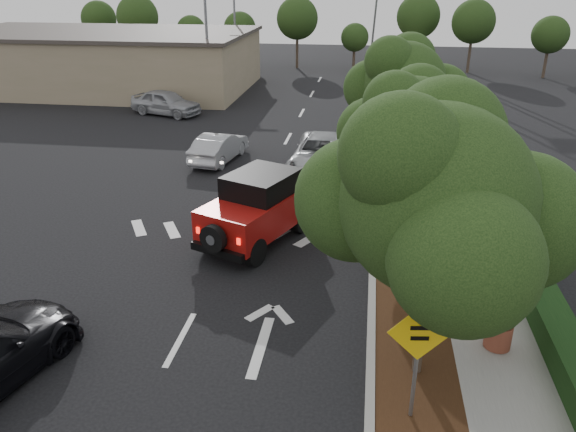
# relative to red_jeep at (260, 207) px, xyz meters

# --- Properties ---
(ground) EXTENTS (120.00, 120.00, 0.00)m
(ground) POSITION_rel_red_jeep_xyz_m (-0.88, -5.77, -1.17)
(ground) COLOR black
(ground) RESTS_ON ground
(curb) EXTENTS (0.20, 70.00, 0.15)m
(curb) POSITION_rel_red_jeep_xyz_m (3.72, 6.23, -1.09)
(curb) COLOR #9E9B93
(curb) RESTS_ON ground
(planting_strip) EXTENTS (1.80, 70.00, 0.12)m
(planting_strip) POSITION_rel_red_jeep_xyz_m (4.72, 6.23, -1.11)
(planting_strip) COLOR black
(planting_strip) RESTS_ON ground
(sidewalk) EXTENTS (2.00, 70.00, 0.12)m
(sidewalk) POSITION_rel_red_jeep_xyz_m (6.62, 6.23, -1.11)
(sidewalk) COLOR gray
(sidewalk) RESTS_ON ground
(hedge) EXTENTS (0.80, 70.00, 0.80)m
(hedge) POSITION_rel_red_jeep_xyz_m (8.02, 6.23, -0.77)
(hedge) COLOR black
(hedge) RESTS_ON ground
(commercial_building) EXTENTS (22.00, 12.00, 4.00)m
(commercial_building) POSITION_rel_red_jeep_xyz_m (-16.88, 24.23, 0.83)
(commercial_building) COLOR gray
(commercial_building) RESTS_ON ground
(transmission_tower) EXTENTS (7.00, 4.00, 28.00)m
(transmission_tower) POSITION_rel_red_jeep_xyz_m (5.12, 42.23, -1.17)
(transmission_tower) COLOR slate
(transmission_tower) RESTS_ON ground
(street_tree_near) EXTENTS (3.80, 3.80, 5.92)m
(street_tree_near) POSITION_rel_red_jeep_xyz_m (4.72, -6.27, -1.17)
(street_tree_near) COLOR black
(street_tree_near) RESTS_ON ground
(street_tree_mid) EXTENTS (3.20, 3.20, 5.32)m
(street_tree_mid) POSITION_rel_red_jeep_xyz_m (4.72, 0.73, -1.17)
(street_tree_mid) COLOR black
(street_tree_mid) RESTS_ON ground
(street_tree_far) EXTENTS (3.40, 3.40, 5.62)m
(street_tree_far) POSITION_rel_red_jeep_xyz_m (4.72, 7.23, -1.17)
(street_tree_far) COLOR black
(street_tree_far) RESTS_ON ground
(light_pole_a) EXTENTS (2.00, 0.22, 9.00)m
(light_pole_a) POSITION_rel_red_jeep_xyz_m (-7.38, 20.23, -1.17)
(light_pole_a) COLOR slate
(light_pole_a) RESTS_ON ground
(light_pole_b) EXTENTS (2.00, 0.22, 9.00)m
(light_pole_b) POSITION_rel_red_jeep_xyz_m (-8.38, 32.23, -1.17)
(light_pole_b) COLOR slate
(light_pole_b) RESTS_ON ground
(red_jeep) EXTENTS (3.41, 4.70, 2.30)m
(red_jeep) POSITION_rel_red_jeep_xyz_m (0.00, 0.00, 0.00)
(red_jeep) COLOR black
(red_jeep) RESTS_ON ground
(silver_suv_ahead) EXTENTS (2.92, 5.89, 1.61)m
(silver_suv_ahead) POSITION_rel_red_jeep_xyz_m (1.46, 7.06, -0.36)
(silver_suv_ahead) COLOR #9C9FA3
(silver_suv_ahead) RESTS_ON ground
(silver_sedan_oncoming) EXTENTS (2.02, 4.20, 1.33)m
(silver_sedan_oncoming) POSITION_rel_red_jeep_xyz_m (-3.52, 8.01, -0.50)
(silver_sedan_oncoming) COLOR #A5A7AD
(silver_sedan_oncoming) RESTS_ON ground
(parked_suv) EXTENTS (4.85, 3.13, 1.54)m
(parked_suv) POSITION_rel_red_jeep_xyz_m (-9.16, 16.54, -0.40)
(parked_suv) COLOR #9EA0A6
(parked_suv) RESTS_ON ground
(speed_hump_sign) EXTENTS (1.21, 0.18, 2.59)m
(speed_hump_sign) POSITION_rel_red_jeep_xyz_m (4.52, -7.71, 0.63)
(speed_hump_sign) COLOR slate
(speed_hump_sign) RESTS_ON ground
(terracotta_planter) EXTENTS (0.77, 0.77, 1.34)m
(terracotta_planter) POSITION_rel_red_jeep_xyz_m (6.64, -5.12, -0.26)
(terracotta_planter) COLOR brown
(terracotta_planter) RESTS_ON ground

